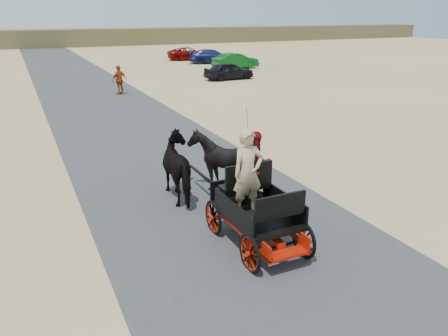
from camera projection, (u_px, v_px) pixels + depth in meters
name	position (u px, v px, depth m)	size (l,w,h in m)	color
ground	(233.00, 228.00, 10.03)	(140.00, 140.00, 0.00)	tan
road	(233.00, 228.00, 10.03)	(6.00, 140.00, 0.01)	#38383A
ridge_far	(40.00, 38.00, 62.41)	(140.00, 6.00, 2.40)	brown
carriage	(256.00, 228.00, 9.25)	(1.30, 2.40, 0.72)	black
horse_left	(182.00, 167.00, 11.42)	(0.91, 2.01, 1.70)	black
horse_right	(220.00, 162.00, 11.87)	(1.37, 1.54, 1.70)	black
driver_man	(248.00, 173.00, 8.79)	(0.66, 0.43, 1.80)	tan
passenger_woman	(256.00, 167.00, 9.50)	(0.77, 0.60, 1.58)	#660C0F
pedestrian	(120.00, 80.00, 26.18)	(1.01, 0.42, 1.73)	#A03212
car_a	(229.00, 71.00, 32.12)	(1.50, 3.72, 1.27)	black
car_b	(236.00, 61.00, 38.21)	(1.45, 4.15, 1.37)	#0C4C19
car_c	(213.00, 56.00, 42.34)	(1.87, 4.59, 1.33)	navy
car_d	(190.00, 54.00, 45.56)	(2.12, 4.61, 1.28)	maroon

